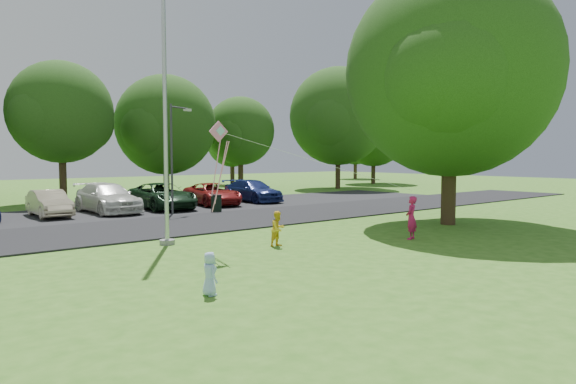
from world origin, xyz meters
TOP-DOWN VIEW (x-y plane):
  - ground at (0.00, 0.00)m, footprint 120.00×120.00m
  - park_road at (0.00, 9.00)m, footprint 60.00×6.00m
  - parking_strip at (0.00, 15.50)m, footprint 42.00×7.00m
  - flagpole at (-3.50, 5.00)m, footprint 0.50×0.50m
  - street_lamp at (0.82, 12.77)m, footprint 1.46×0.72m
  - trash_can at (2.92, 12.29)m, footprint 0.58×0.58m
  - big_tree at (7.97, 1.84)m, footprint 9.44×8.82m
  - tree_row at (1.59, 24.23)m, footprint 64.35×11.94m
  - horizon_trees at (4.06, 33.88)m, footprint 77.46×7.20m
  - parked_cars at (0.78, 15.42)m, footprint 16.93×5.39m
  - woman at (3.58, 0.50)m, footprint 0.65×0.54m
  - child_yellow at (-0.89, 2.39)m, footprint 0.62×0.51m
  - child_blue at (-5.67, -1.30)m, footprint 0.33×0.47m
  - kite at (-2.92, 2.37)m, footprint 6.98×2.20m

SIDE VIEW (x-z plane):
  - ground at x=0.00m, z-range 0.00..0.00m
  - park_road at x=0.00m, z-range 0.00..0.06m
  - parking_strip at x=0.00m, z-range 0.00..0.06m
  - child_blue at x=-5.67m, z-range 0.00..0.92m
  - trash_can at x=2.92m, z-range 0.00..0.92m
  - child_yellow at x=-0.89m, z-range 0.00..1.15m
  - parked_cars at x=0.78m, z-range 0.01..1.48m
  - woman at x=3.58m, z-range 0.00..1.52m
  - kite at x=-2.92m, z-range 1.83..4.52m
  - street_lamp at x=0.82m, z-range 0.55..6.04m
  - flagpole at x=-3.50m, z-range -0.83..9.17m
  - horizon_trees at x=4.06m, z-range 0.79..7.81m
  - tree_row at x=1.59m, z-range 0.27..11.15m
  - big_tree at x=7.97m, z-range 0.80..11.66m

